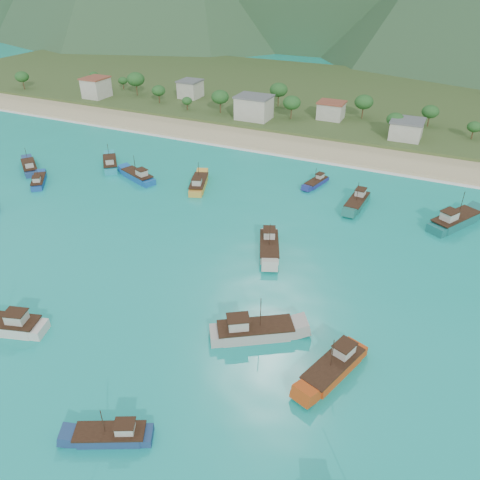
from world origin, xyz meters
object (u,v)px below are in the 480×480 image
at_px(boat_10, 269,247).
at_px(boat_14, 6,325).
at_px(boat_20, 110,164).
at_px(boat_16, 30,168).
at_px(boat_26, 357,202).
at_px(boat_9, 199,184).
at_px(boat_17, 254,331).
at_px(boat_11, 334,367).
at_px(boat_6, 112,436).
at_px(boat_13, 454,221).
at_px(boat_24, 39,182).
at_px(boat_25, 316,183).
at_px(boat_18, 138,177).

bearing_deg(boat_10, boat_14, 30.93).
bearing_deg(boat_20, boat_14, -105.71).
distance_m(boat_16, boat_26, 84.24).
relative_size(boat_9, boat_16, 1.12).
bearing_deg(boat_10, boat_17, 83.72).
xyz_separation_m(boat_10, boat_16, (-71.82, 10.24, -0.10)).
distance_m(boat_14, boat_17, 37.14).
bearing_deg(boat_11, boat_6, 64.63).
height_order(boat_13, boat_24, boat_13).
relative_size(boat_20, boat_25, 1.23).
relative_size(boat_9, boat_13, 0.86).
height_order(boat_18, boat_26, boat_18).
bearing_deg(boat_13, boat_26, -151.32).
xyz_separation_m(boat_6, boat_24, (-61.75, 50.35, -0.01)).
height_order(boat_10, boat_13, boat_13).
xyz_separation_m(boat_13, boat_17, (-24.70, -48.23, -0.10)).
bearing_deg(boat_11, boat_20, -12.74).
distance_m(boat_10, boat_11, 31.38).
xyz_separation_m(boat_18, boat_26, (53.35, 8.76, -0.03)).
distance_m(boat_14, boat_16, 64.88).
distance_m(boat_9, boat_18, 16.36).
distance_m(boat_13, boat_17, 54.18).
bearing_deg(boat_17, boat_20, -158.18).
bearing_deg(boat_24, boat_13, -25.94).
bearing_deg(boat_14, boat_18, -1.21).
relative_size(boat_13, boat_20, 1.28).
bearing_deg(boat_6, boat_16, 25.70).
relative_size(boat_24, boat_25, 1.01).
relative_size(boat_17, boat_18, 1.09).
bearing_deg(boat_9, boat_24, -178.51).
bearing_deg(boat_6, boat_17, -45.36).
bearing_deg(boat_13, boat_14, -102.76).
bearing_deg(boat_13, boat_9, -143.67).
xyz_separation_m(boat_20, boat_26, (64.99, 4.95, -0.03)).
distance_m(boat_6, boat_10, 45.68).
relative_size(boat_6, boat_26, 0.85).
bearing_deg(boat_17, boat_25, 155.22).
relative_size(boat_11, boat_20, 1.13).
xyz_separation_m(boat_14, boat_25, (26.89, 70.36, -0.40)).
bearing_deg(boat_20, boat_11, -72.13).
xyz_separation_m(boat_11, boat_20, (-73.29, 45.80, -0.05)).
bearing_deg(boat_13, boat_20, -146.57).
relative_size(boat_13, boat_24, 1.55).
xyz_separation_m(boat_10, boat_14, (-27.60, -37.23, 0.05)).
bearing_deg(boat_11, boat_17, 10.85).
relative_size(boat_9, boat_25, 1.34).
distance_m(boat_18, boat_25, 44.65).
xyz_separation_m(boat_14, boat_18, (-14.82, 54.44, -0.09)).
bearing_deg(boat_26, boat_14, 62.39).
xyz_separation_m(boat_13, boat_16, (-103.20, -15.06, -0.29)).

